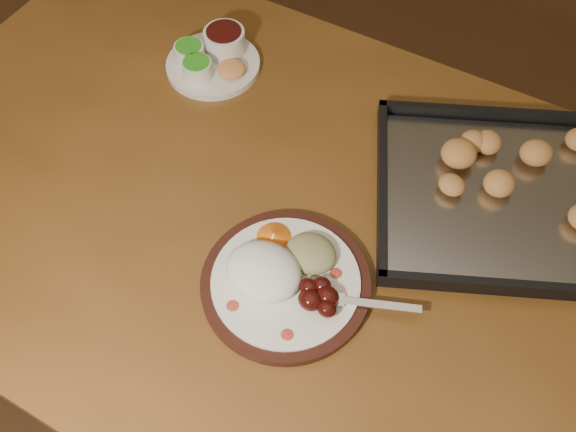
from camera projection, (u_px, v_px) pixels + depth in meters
The scene contains 5 objects.
ground at pixel (195, 349), 1.70m from camera, with size 4.00×4.00×0.00m, color #582E1E.
dining_table at pixel (296, 249), 1.11m from camera, with size 1.53×0.95×0.75m.
dinner_plate at pixel (283, 277), 0.95m from camera, with size 0.32×0.25×0.06m.
condiment_saucer at pixel (213, 57), 1.21m from camera, with size 0.18×0.18×0.06m.
baking_tray at pixel (528, 196), 1.04m from camera, with size 0.59×0.54×0.05m.
Camera 1 is at (0.55, -0.44, 1.61)m, focal length 40.00 mm.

